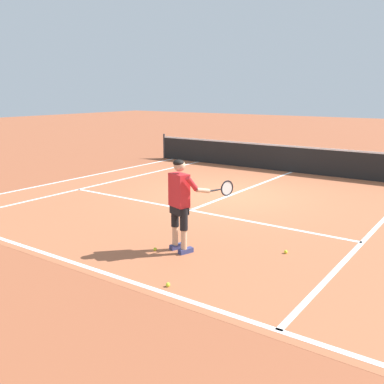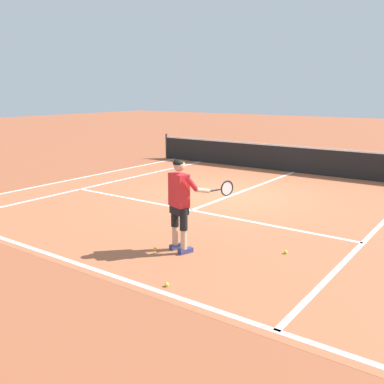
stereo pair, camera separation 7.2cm
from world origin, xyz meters
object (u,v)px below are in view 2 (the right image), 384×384
(tennis_player, at_px, (181,199))
(tennis_ball_mid_court, at_px, (286,252))
(tennis_ball_near_feet, at_px, (155,249))
(tennis_ball_by_baseline, at_px, (167,285))

(tennis_player, xyz_separation_m, tennis_ball_mid_court, (1.63, 1.00, -0.96))
(tennis_ball_near_feet, relative_size, tennis_ball_by_baseline, 1.00)
(tennis_ball_by_baseline, bearing_deg, tennis_ball_near_feet, 137.01)
(tennis_player, bearing_deg, tennis_ball_mid_court, 31.45)
(tennis_player, height_order, tennis_ball_near_feet, tennis_player)
(tennis_player, bearing_deg, tennis_ball_by_baseline, -61.04)
(tennis_ball_near_feet, bearing_deg, tennis_ball_mid_court, 31.90)
(tennis_ball_mid_court, bearing_deg, tennis_ball_near_feet, -148.10)
(tennis_ball_by_baseline, distance_m, tennis_ball_mid_court, 2.49)
(tennis_player, height_order, tennis_ball_mid_court, tennis_player)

